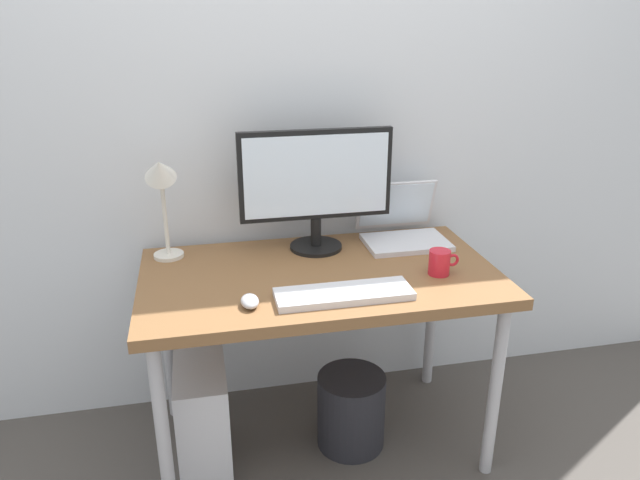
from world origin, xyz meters
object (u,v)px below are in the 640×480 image
desk (320,289)px  monitor (316,182)px  keyboard (344,294)px  coffee_mug (440,262)px  desk_lamp (161,185)px  wastebasket (351,410)px  laptop (402,226)px  mouse (250,301)px  computer_tower (203,416)px

desk → monitor: monitor is taller
desk → monitor: 0.40m
keyboard → coffee_mug: coffee_mug is taller
monitor → desk_lamp: (-0.55, 0.00, 0.02)m
desk_lamp → keyboard: size_ratio=0.93×
desk → desk_lamp: desk_lamp is taller
wastebasket → monitor: bearing=108.1°
laptop → keyboard: bearing=-128.0°
wastebasket → desk: bearing=161.7°
mouse → wastebasket: (0.38, 0.17, -0.60)m
monitor → keyboard: (0.00, -0.43, -0.25)m
mouse → wastebasket: bearing=23.9°
keyboard → wastebasket: bearing=64.6°
keyboard → laptop: bearing=52.0°
laptop → wastebasket: size_ratio=1.07×
keyboard → mouse: bearing=179.5°
desk → wastebasket: size_ratio=4.15×
desk → computer_tower: desk is taller
keyboard → computer_tower: size_ratio=1.05×
keyboard → mouse: (-0.30, 0.00, 0.01)m
desk → monitor: bearing=81.9°
keyboard → monitor: bearing=90.3°
coffee_mug → wastebasket: size_ratio=0.36×
coffee_mug → monitor: bearing=139.1°
wastebasket → computer_tower: bearing=179.7°
desk → mouse: 0.35m
computer_tower → monitor: bearing=28.1°
laptop → keyboard: size_ratio=0.73×
keyboard → desk: bearing=98.9°
keyboard → computer_tower: 0.73m
monitor → computer_tower: (-0.47, -0.25, -0.78)m
desk_lamp → desk: bearing=-22.6°
desk → mouse: (-0.27, -0.21, 0.09)m
desk_lamp → monitor: bearing=-0.0°
desk_lamp → mouse: desk_lamp is taller
monitor → mouse: monitor is taller
coffee_mug → computer_tower: coffee_mug is taller
mouse → computer_tower: (-0.18, 0.17, -0.54)m
desk → keyboard: keyboard is taller
mouse → computer_tower: size_ratio=0.21×
laptop → desk_lamp: desk_lamp is taller
keyboard → wastebasket: size_ratio=1.47×
desk_lamp → keyboard: 0.75m
keyboard → wastebasket: 0.62m
monitor → laptop: bearing=3.3°
monitor → coffee_mug: size_ratio=5.23×
computer_tower → laptop: bearing=18.3°
desk → computer_tower: (-0.44, -0.04, -0.45)m
keyboard → mouse: size_ratio=4.89×
laptop → desk_lamp: bearing=-178.7°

